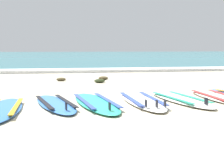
{
  "coord_description": "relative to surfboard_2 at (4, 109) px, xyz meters",
  "views": [
    {
      "loc": [
        -0.7,
        -5.56,
        0.96
      ],
      "look_at": [
        0.42,
        0.69,
        0.25
      ],
      "focal_mm": 52.13,
      "sensor_mm": 36.0,
      "label": 1
    }
  ],
  "objects": [
    {
      "name": "surfboard_4",
      "position": [
        1.44,
        0.32,
        -0.0
      ],
      "size": [
        0.8,
        2.3,
        0.18
      ],
      "color": "#2DB793",
      "rests_on": "ground"
    },
    {
      "name": "surfboard_2",
      "position": [
        0.0,
        0.0,
        0.0
      ],
      "size": [
        0.52,
        2.05,
        0.18
      ],
      "color": "#3875CC",
      "rests_on": "ground"
    },
    {
      "name": "ground_plane",
      "position": [
        1.46,
        0.48,
        -0.04
      ],
      "size": [
        80.0,
        80.0,
        0.0
      ],
      "primitive_type": "plane",
      "color": "#B7AD93"
    },
    {
      "name": "seaweed_clump_near_shoreline",
      "position": [
        0.96,
        4.44,
        0.01
      ],
      "size": [
        0.27,
        0.22,
        0.1
      ],
      "primitive_type": "ellipsoid",
      "color": "#4C4228",
      "rests_on": "ground"
    },
    {
      "name": "seaweed_clump_by_the_boards",
      "position": [
        1.99,
        3.75,
        0.02
      ],
      "size": [
        0.3,
        0.24,
        0.1
      ],
      "primitive_type": "ellipsoid",
      "color": "#2D381E",
      "rests_on": "ground"
    },
    {
      "name": "sea",
      "position": [
        1.46,
        37.37,
        0.01
      ],
      "size": [
        80.0,
        60.0,
        0.1
      ],
      "primitive_type": "cube",
      "color": "teal",
      "rests_on": "ground"
    },
    {
      "name": "seaweed_clump_mid_sand",
      "position": [
        2.23,
        4.57,
        0.01
      ],
      "size": [
        0.29,
        0.23,
        0.1
      ],
      "primitive_type": "ellipsoid",
      "color": "#4C4228",
      "rests_on": "ground"
    },
    {
      "name": "surfboard_5",
      "position": [
        2.27,
        0.39,
        0.0
      ],
      "size": [
        0.55,
        2.19,
        0.18
      ],
      "color": "white",
      "rests_on": "ground"
    },
    {
      "name": "surfboard_7",
      "position": [
        3.79,
        0.5,
        -0.0
      ],
      "size": [
        0.54,
        2.08,
        0.18
      ],
      "color": "silver",
      "rests_on": "ground"
    },
    {
      "name": "surfboard_6",
      "position": [
        3.0,
        0.4,
        0.0
      ],
      "size": [
        0.78,
        2.08,
        0.18
      ],
      "color": "white",
      "rests_on": "ground"
    },
    {
      "name": "surfboard_3",
      "position": [
        0.77,
        0.34,
        0.0
      ],
      "size": [
        0.89,
        2.06,
        0.18
      ],
      "color": "#3875CC",
      "rests_on": "ground"
    },
    {
      "name": "wave_foam_strip",
      "position": [
        1.46,
        7.98,
        0.02
      ],
      "size": [
        80.0,
        1.23,
        0.11
      ],
      "primitive_type": "cube",
      "color": "white",
      "rests_on": "ground"
    }
  ]
}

